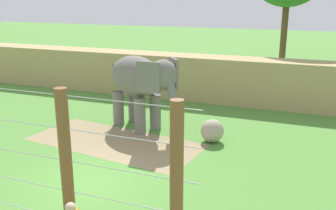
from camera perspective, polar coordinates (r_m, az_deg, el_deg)
ground_plane at (r=12.59m, az=-11.36°, el=-11.03°), size 120.00×120.00×0.00m
dirt_patch at (r=15.60m, az=-7.94°, el=-5.45°), size 7.30×3.99×0.01m
embankment_wall at (r=21.73m, az=4.12°, el=4.12°), size 36.00×1.80×2.44m
elephant at (r=16.45m, az=-4.08°, el=3.59°), size 4.01×2.93×3.24m
enrichment_ball at (r=15.42m, az=6.56°, el=-3.83°), size 0.93×0.93×0.93m
cable_fence at (r=9.73m, az=-21.43°, el=-7.84°), size 8.88×0.27×3.79m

